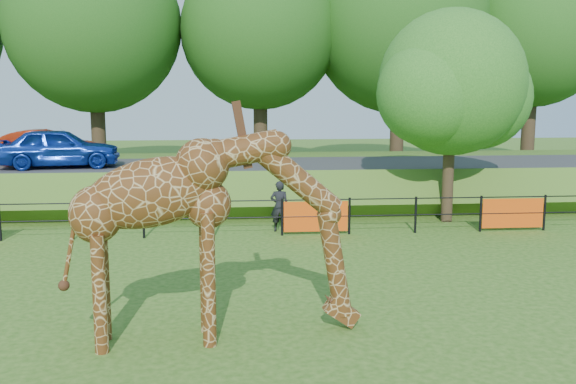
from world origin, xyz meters
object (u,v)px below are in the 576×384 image
at_px(car_blue, 59,148).
at_px(car_red, 45,147).
at_px(giraffe, 216,236).
at_px(tree_east, 454,88).
at_px(visitor, 280,206).

bearing_deg(car_blue, car_red, 28.00).
distance_m(giraffe, tree_east, 12.15).
relative_size(giraffe, tree_east, 0.74).
xyz_separation_m(car_red, tree_east, (14.16, -5.14, 2.21)).
distance_m(car_blue, tree_east, 14.07).
relative_size(giraffe, car_red, 1.27).
bearing_deg(giraffe, car_red, 109.46).
relative_size(car_red, visitor, 2.57).
xyz_separation_m(car_blue, car_red, (-0.83, 1.18, -0.07)).
distance_m(giraffe, car_blue, 14.64).
height_order(visitor, tree_east, tree_east).
distance_m(car_red, visitor, 10.64).
xyz_separation_m(giraffe, tree_east, (7.31, 9.38, 2.48)).
bearing_deg(car_blue, tree_east, -113.80).
xyz_separation_m(giraffe, car_red, (-6.85, 14.53, 0.28)).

